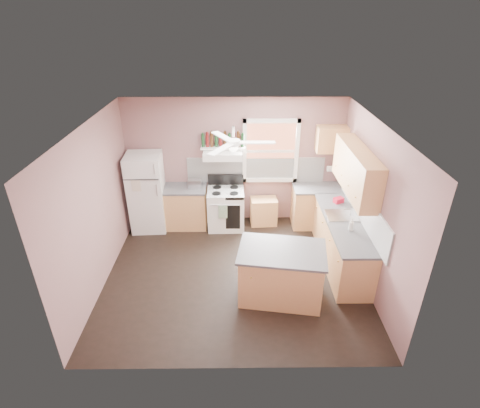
{
  "coord_description": "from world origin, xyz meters",
  "views": [
    {
      "loc": [
        0.05,
        -5.37,
        4.25
      ],
      "look_at": [
        0.1,
        0.3,
        1.25
      ],
      "focal_mm": 28.0,
      "sensor_mm": 36.0,
      "label": 1
    }
  ],
  "objects_px": {
    "stove": "(226,209)",
    "cart": "(264,212)",
    "toaster": "(195,184)",
    "island": "(281,274)",
    "refrigerator": "(147,193)"
  },
  "relations": [
    {
      "from": "stove",
      "to": "cart",
      "type": "relative_size",
      "value": 1.54
    },
    {
      "from": "refrigerator",
      "to": "toaster",
      "type": "distance_m",
      "value": 1.01
    },
    {
      "from": "stove",
      "to": "island",
      "type": "bearing_deg",
      "value": -68.25
    },
    {
      "from": "toaster",
      "to": "cart",
      "type": "distance_m",
      "value": 1.63
    },
    {
      "from": "refrigerator",
      "to": "stove",
      "type": "distance_m",
      "value": 1.68
    },
    {
      "from": "refrigerator",
      "to": "stove",
      "type": "height_order",
      "value": "refrigerator"
    },
    {
      "from": "refrigerator",
      "to": "stove",
      "type": "relative_size",
      "value": 1.93
    },
    {
      "from": "toaster",
      "to": "stove",
      "type": "distance_m",
      "value": 0.85
    },
    {
      "from": "refrigerator",
      "to": "island",
      "type": "bearing_deg",
      "value": -44.01
    },
    {
      "from": "cart",
      "to": "toaster",
      "type": "bearing_deg",
      "value": 178.26
    },
    {
      "from": "refrigerator",
      "to": "toaster",
      "type": "height_order",
      "value": "refrigerator"
    },
    {
      "from": "refrigerator",
      "to": "cart",
      "type": "bearing_deg",
      "value": -0.39
    },
    {
      "from": "island",
      "to": "stove",
      "type": "bearing_deg",
      "value": 121.72
    },
    {
      "from": "toaster",
      "to": "island",
      "type": "height_order",
      "value": "toaster"
    },
    {
      "from": "refrigerator",
      "to": "cart",
      "type": "distance_m",
      "value": 2.52
    }
  ]
}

